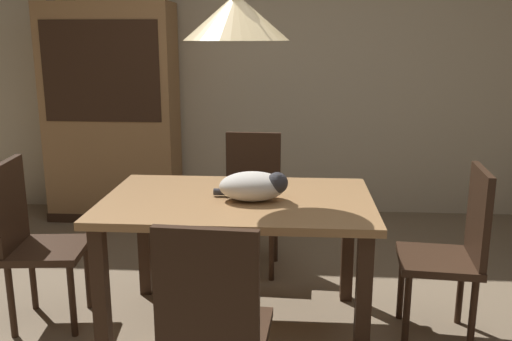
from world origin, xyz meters
name	(u,v)px	position (x,y,z in m)	size (l,w,h in m)	color
back_wall	(278,51)	(0.00, 2.65, 1.45)	(6.40, 0.10, 2.90)	beige
dining_table	(238,216)	(-0.14, 0.43, 0.65)	(1.40, 0.90, 0.75)	#A87A4C
chair_right_side	(455,247)	(0.99, 0.42, 0.51)	(0.44, 0.44, 0.93)	#382316
chair_left_side	(32,236)	(-1.26, 0.42, 0.51)	(0.44, 0.44, 0.93)	#382316
chair_near_front	(213,324)	(-0.14, -0.45, 0.51)	(0.42, 0.42, 0.93)	#382316
chair_far_back	(252,195)	(-0.13, 1.31, 0.51)	(0.42, 0.42, 0.93)	#382316
cat_sleeping	(255,186)	(-0.04, 0.39, 0.83)	(0.39, 0.25, 0.16)	silver
pendant_lamp	(236,17)	(-0.14, 0.43, 1.66)	(0.52, 0.52, 1.30)	beige
hutch_bookcase	(112,118)	(-1.42, 2.32, 0.89)	(1.12, 0.45, 1.85)	#A87A4C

